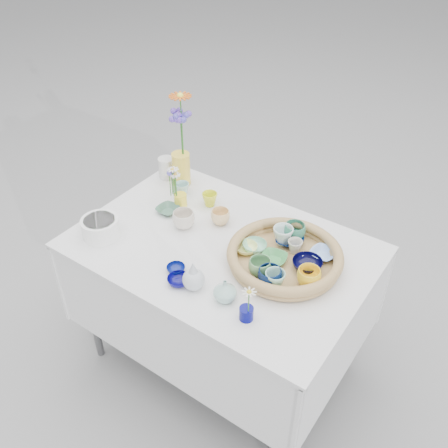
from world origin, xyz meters
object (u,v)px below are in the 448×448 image
Objects in this scene: display_table at (222,358)px; tall_vase_yellow at (181,169)px; wicker_tray at (285,257)px; bud_vase_seafoam at (225,290)px.

display_table is 7.42× the size of tall_vase_yellow.
tall_vase_yellow is at bearing 147.12° from display_table.
wicker_tray is at bearing -18.30° from tall_vase_yellow.
tall_vase_yellow reaches higher than bud_vase_seafoam.
wicker_tray is 0.77m from tall_vase_yellow.
bud_vase_seafoam reaches higher than wicker_tray.
wicker_tray is 5.11× the size of bud_vase_seafoam.
bud_vase_seafoam is 0.55× the size of tall_vase_yellow.
display_table is 0.87m from bud_vase_seafoam.
display_table is 13.59× the size of bud_vase_seafoam.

